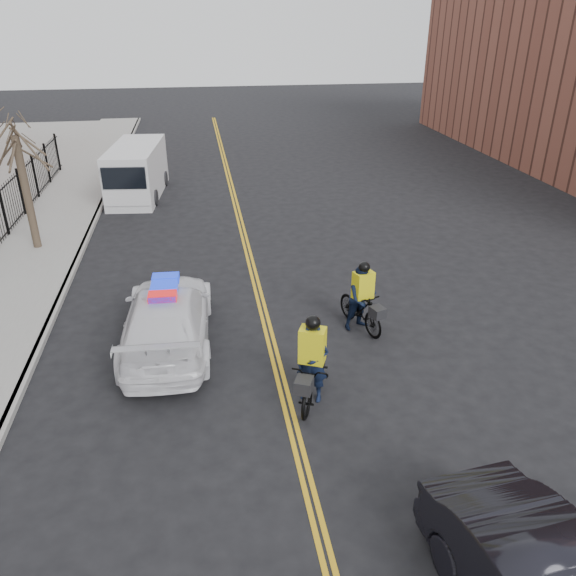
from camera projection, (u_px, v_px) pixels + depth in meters
The scene contains 10 objects.
ground at pixel (284, 394), 12.90m from camera, with size 120.00×120.00×0.00m, color black.
center_line_left at pixel (247, 258), 19.96m from camera, with size 0.10×60.00×0.01m, color gold.
center_line_right at pixel (252, 258), 19.99m from camera, with size 0.10×60.00×0.01m, color gold.
sidewalk at pixel (28, 270), 18.86m from camera, with size 3.00×60.00×0.15m, color gray.
curb at pixel (74, 267), 19.08m from camera, with size 0.20×60.00×0.15m, color gray.
street_tree at pixel (18, 154), 19.09m from camera, with size 3.20×3.20×4.80m.
police_cruiser at pixel (167, 317), 14.50m from camera, with size 2.43×5.52×1.74m.
cargo_van at pixel (136, 172), 26.21m from camera, with size 2.59×5.78×2.35m.
cyclist_near at pixel (312, 371), 12.42m from camera, with size 1.57×2.28×2.12m.
cyclist_far at pixel (362, 303), 15.24m from camera, with size 1.16×2.04×1.99m.
Camera 1 is at (-1.60, -10.37, 7.88)m, focal length 35.00 mm.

